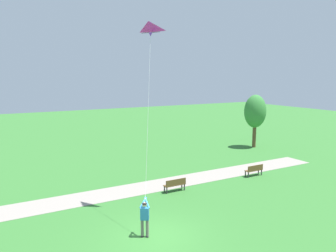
# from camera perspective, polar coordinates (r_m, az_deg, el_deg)

# --- Properties ---
(ground_plane) EXTENTS (120.00, 120.00, 0.00)m
(ground_plane) POSITION_cam_1_polar(r_m,az_deg,el_deg) (16.70, -2.32, -18.40)
(ground_plane) COLOR #33702D
(walkway_path) EXTENTS (2.47, 32.01, 0.02)m
(walkway_path) POSITION_cam_1_polar(r_m,az_deg,el_deg) (22.91, -5.34, -10.71)
(walkway_path) COLOR gray
(walkway_path) RESTS_ON ground
(person_kite_flyer) EXTENTS (0.62, 0.53, 1.83)m
(person_kite_flyer) POSITION_cam_1_polar(r_m,az_deg,el_deg) (16.26, -4.02, -15.11)
(person_kite_flyer) COLOR #232328
(person_kite_flyer) RESTS_ON ground
(flying_kite) EXTENTS (3.42, 2.13, 8.69)m
(flying_kite) POSITION_cam_1_polar(r_m,az_deg,el_deg) (18.59, -3.32, 16.03)
(flying_kite) COLOR #E02D9E
(park_bench_near_walkway) EXTENTS (0.44, 1.50, 0.88)m
(park_bench_near_walkway) POSITION_cam_1_polar(r_m,az_deg,el_deg) (22.20, 1.22, -9.94)
(park_bench_near_walkway) COLOR brown
(park_bench_near_walkway) RESTS_ON ground
(park_bench_far_walkway) EXTENTS (0.44, 1.50, 0.88)m
(park_bench_far_walkway) POSITION_cam_1_polar(r_m,az_deg,el_deg) (26.30, 14.59, -7.25)
(park_bench_far_walkway) COLOR brown
(park_bench_far_walkway) RESTS_ON ground
(tree_treeline_center) EXTENTS (2.18, 2.37, 5.61)m
(tree_treeline_center) POSITION_cam_1_polar(r_m,az_deg,el_deg) (36.22, 14.74, 2.38)
(tree_treeline_center) COLOR brown
(tree_treeline_center) RESTS_ON ground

